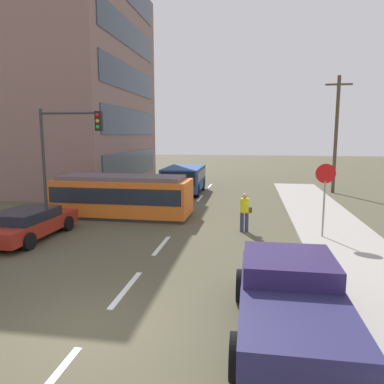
% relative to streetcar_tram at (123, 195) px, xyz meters
% --- Properties ---
extents(ground_plane, '(120.00, 120.00, 0.00)m').
position_rel_streetcar_tram_xyz_m(ground_plane, '(3.15, -0.59, -1.08)').
color(ground_plane, brown).
extents(sidewalk_curb_right, '(3.20, 36.00, 0.14)m').
position_rel_streetcar_tram_xyz_m(sidewalk_curb_right, '(9.95, -4.59, -1.01)').
color(sidewalk_curb_right, '#A39D95').
rests_on(sidewalk_curb_right, ground).
extents(lane_stripe_1, '(0.16, 2.40, 0.01)m').
position_rel_streetcar_tram_xyz_m(lane_stripe_1, '(3.15, -8.59, -1.08)').
color(lane_stripe_1, silver).
rests_on(lane_stripe_1, ground).
extents(lane_stripe_2, '(0.16, 2.40, 0.01)m').
position_rel_streetcar_tram_xyz_m(lane_stripe_2, '(3.15, -4.59, -1.08)').
color(lane_stripe_2, silver).
rests_on(lane_stripe_2, ground).
extents(lane_stripe_3, '(0.16, 2.40, 0.01)m').
position_rel_streetcar_tram_xyz_m(lane_stripe_3, '(3.15, 6.00, -1.08)').
color(lane_stripe_3, silver).
rests_on(lane_stripe_3, ground).
extents(lane_stripe_4, '(0.16, 2.40, 0.01)m').
position_rel_streetcar_tram_xyz_m(lane_stripe_4, '(3.15, 12.00, -1.08)').
color(lane_stripe_4, silver).
rests_on(lane_stripe_4, ground).
extents(corner_building, '(14.54, 14.19, 16.00)m').
position_rel_streetcar_tram_xyz_m(corner_building, '(-10.01, 10.13, 6.92)').
color(corner_building, '#81625B').
rests_on(corner_building, ground).
extents(streetcar_tram, '(6.90, 2.64, 2.09)m').
position_rel_streetcar_tram_xyz_m(streetcar_tram, '(0.00, 0.00, 0.00)').
color(streetcar_tram, orange).
rests_on(streetcar_tram, ground).
extents(city_bus, '(2.61, 5.12, 1.86)m').
position_rel_streetcar_tram_xyz_m(city_bus, '(1.72, 8.00, -0.02)').
color(city_bus, navy).
rests_on(city_bus, ground).
extents(pedestrian_crossing, '(0.50, 0.36, 1.67)m').
position_rel_streetcar_tram_xyz_m(pedestrian_crossing, '(6.18, -2.10, -0.14)').
color(pedestrian_crossing, '#313756').
rests_on(pedestrian_crossing, ground).
extents(pickup_truck_parked, '(2.28, 5.00, 1.55)m').
position_rel_streetcar_tram_xyz_m(pickup_truck_parked, '(7.24, -10.27, -0.29)').
color(pickup_truck_parked, navy).
rests_on(pickup_truck_parked, ground).
extents(parked_sedan_mid, '(2.19, 4.61, 1.19)m').
position_rel_streetcar_tram_xyz_m(parked_sedan_mid, '(-2.36, -4.50, -0.46)').
color(parked_sedan_mid, '#A0261A').
rests_on(parked_sedan_mid, ground).
extents(stop_sign, '(0.76, 0.07, 2.88)m').
position_rel_streetcar_tram_xyz_m(stop_sign, '(9.25, -2.84, 1.11)').
color(stop_sign, gray).
rests_on(stop_sign, sidewalk_curb_right).
extents(traffic_light_mast, '(2.90, 0.33, 5.25)m').
position_rel_streetcar_tram_xyz_m(traffic_light_mast, '(-1.70, -2.35, 2.59)').
color(traffic_light_mast, '#333333').
rests_on(traffic_light_mast, ground).
extents(utility_pole_mid, '(1.80, 0.24, 8.17)m').
position_rel_streetcar_tram_xyz_m(utility_pole_mid, '(12.28, 9.80, 3.18)').
color(utility_pole_mid, brown).
rests_on(utility_pole_mid, ground).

